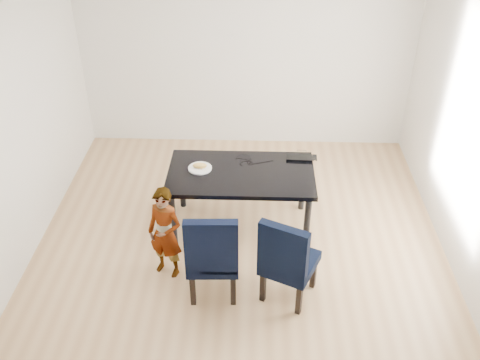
{
  "coord_description": "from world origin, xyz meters",
  "views": [
    {
      "loc": [
        0.16,
        -4.36,
        3.94
      ],
      "look_at": [
        0.0,
        0.2,
        0.85
      ],
      "focal_mm": 40.0,
      "sensor_mm": 36.0,
      "label": 1
    }
  ],
  "objects_px": {
    "dining_table": "(241,200)",
    "plate": "(200,168)",
    "chair_left": "(213,250)",
    "child": "(165,233)",
    "chair_right": "(290,256)",
    "laptop": "(302,155)"
  },
  "relations": [
    {
      "from": "dining_table",
      "to": "chair_left",
      "type": "xyz_separation_m",
      "value": [
        -0.24,
        -1.01,
        0.14
      ]
    },
    {
      "from": "child",
      "to": "plate",
      "type": "bearing_deg",
      "value": 93.57
    },
    {
      "from": "chair_right",
      "to": "laptop",
      "type": "height_order",
      "value": "chair_right"
    },
    {
      "from": "chair_right",
      "to": "child",
      "type": "bearing_deg",
      "value": -167.5
    },
    {
      "from": "plate",
      "to": "chair_right",
      "type": "bearing_deg",
      "value": -48.93
    },
    {
      "from": "child",
      "to": "laptop",
      "type": "distance_m",
      "value": 1.82
    },
    {
      "from": "child",
      "to": "plate",
      "type": "distance_m",
      "value": 0.91
    },
    {
      "from": "chair_left",
      "to": "chair_right",
      "type": "bearing_deg",
      "value": -5.1
    },
    {
      "from": "dining_table",
      "to": "laptop",
      "type": "relative_size",
      "value": 4.65
    },
    {
      "from": "laptop",
      "to": "plate",
      "type": "bearing_deg",
      "value": 17.53
    },
    {
      "from": "child",
      "to": "chair_left",
      "type": "bearing_deg",
      "value": -2.97
    },
    {
      "from": "child",
      "to": "chair_right",
      "type": "bearing_deg",
      "value": 9.79
    },
    {
      "from": "dining_table",
      "to": "chair_right",
      "type": "xyz_separation_m",
      "value": [
        0.51,
        -1.05,
        0.12
      ]
    },
    {
      "from": "child",
      "to": "laptop",
      "type": "bearing_deg",
      "value": 60.65
    },
    {
      "from": "dining_table",
      "to": "plate",
      "type": "height_order",
      "value": "plate"
    },
    {
      "from": "chair_left",
      "to": "chair_right",
      "type": "xyz_separation_m",
      "value": [
        0.74,
        -0.04,
        -0.02
      ]
    },
    {
      "from": "plate",
      "to": "laptop",
      "type": "distance_m",
      "value": 1.17
    },
    {
      "from": "dining_table",
      "to": "chair_left",
      "type": "relative_size",
      "value": 1.56
    },
    {
      "from": "chair_left",
      "to": "plate",
      "type": "height_order",
      "value": "chair_left"
    },
    {
      "from": "dining_table",
      "to": "plate",
      "type": "relative_size",
      "value": 6.13
    },
    {
      "from": "laptop",
      "to": "chair_left",
      "type": "bearing_deg",
      "value": 58.89
    },
    {
      "from": "chair_left",
      "to": "laptop",
      "type": "xyz_separation_m",
      "value": [
        0.92,
        1.36,
        0.25
      ]
    }
  ]
}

